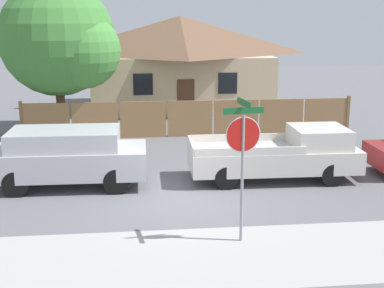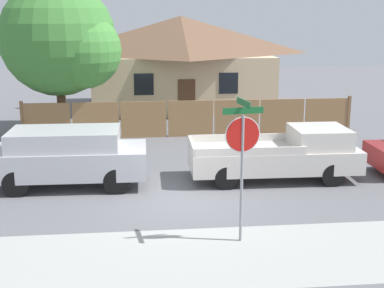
{
  "view_description": "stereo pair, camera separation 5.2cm",
  "coord_description": "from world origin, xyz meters",
  "px_view_note": "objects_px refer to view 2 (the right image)",
  "views": [
    {
      "loc": [
        -1.35,
        -14.49,
        5.26
      ],
      "look_at": [
        0.3,
        0.48,
        1.6
      ],
      "focal_mm": 50.0,
      "sensor_mm": 36.0,
      "label": 1
    },
    {
      "loc": [
        -1.3,
        -14.49,
        5.26
      ],
      "look_at": [
        0.3,
        0.48,
        1.6
      ],
      "focal_mm": 50.0,
      "sensor_mm": 36.0,
      "label": 2
    }
  ],
  "objects_px": {
    "orange_pickup": "(282,154)",
    "red_suv": "(69,155)",
    "stop_sign": "(242,146)",
    "house": "(181,60)",
    "oak_tree": "(63,41)"
  },
  "relations": [
    {
      "from": "red_suv",
      "to": "stop_sign",
      "type": "relative_size",
      "value": 1.41
    },
    {
      "from": "house",
      "to": "orange_pickup",
      "type": "distance_m",
      "value": 14.7
    },
    {
      "from": "oak_tree",
      "to": "stop_sign",
      "type": "xyz_separation_m",
      "value": [
        5.5,
        -12.58,
        -1.79
      ]
    },
    {
      "from": "house",
      "to": "red_suv",
      "type": "bearing_deg",
      "value": -108.26
    },
    {
      "from": "red_suv",
      "to": "orange_pickup",
      "type": "xyz_separation_m",
      "value": [
        6.8,
        -0.01,
        -0.16
      ]
    },
    {
      "from": "red_suv",
      "to": "orange_pickup",
      "type": "relative_size",
      "value": 0.88
    },
    {
      "from": "house",
      "to": "red_suv",
      "type": "distance_m",
      "value": 15.29
    },
    {
      "from": "stop_sign",
      "to": "oak_tree",
      "type": "bearing_deg",
      "value": 105.83
    },
    {
      "from": "oak_tree",
      "to": "red_suv",
      "type": "xyz_separation_m",
      "value": [
        0.97,
        -7.86,
        -3.13
      ]
    },
    {
      "from": "orange_pickup",
      "to": "red_suv",
      "type": "bearing_deg",
      "value": -179.03
    },
    {
      "from": "house",
      "to": "orange_pickup",
      "type": "relative_size",
      "value": 1.93
    },
    {
      "from": "house",
      "to": "orange_pickup",
      "type": "height_order",
      "value": "house"
    },
    {
      "from": "house",
      "to": "oak_tree",
      "type": "xyz_separation_m",
      "value": [
        -5.74,
        -6.57,
        1.44
      ]
    },
    {
      "from": "red_suv",
      "to": "house",
      "type": "bearing_deg",
      "value": 72.76
    },
    {
      "from": "house",
      "to": "orange_pickup",
      "type": "xyz_separation_m",
      "value": [
        2.04,
        -14.44,
        -1.86
      ]
    }
  ]
}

